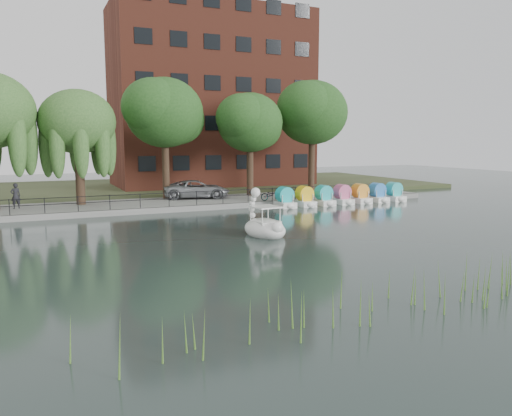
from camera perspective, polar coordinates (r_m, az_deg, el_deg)
ground_plane at (r=23.75m, az=2.85°, el=-4.37°), size 120.00×120.00×0.00m
promenade at (r=38.47m, az=-8.01°, el=0.53°), size 40.00×6.00×0.40m
kerb at (r=35.67m, az=-6.69°, el=-0.01°), size 40.00×0.25×0.40m
land_strip at (r=51.99m, az=-12.32°, el=2.27°), size 60.00×22.00×0.36m
railing at (r=35.74m, az=-6.81°, el=1.53°), size 32.00×0.05×1.00m
apartment_building at (r=53.79m, az=-5.11°, el=12.39°), size 20.00×10.07×18.00m
willow_mid at (r=37.83m, az=-19.75°, el=9.22°), size 5.32×5.32×8.15m
broadleaf_center at (r=39.90m, az=-10.42°, el=10.61°), size 6.00×6.00×9.25m
broadleaf_right at (r=41.64m, az=-0.70°, el=9.68°), size 5.40×5.40×8.32m
broadleaf_far at (r=45.53m, az=6.45°, el=10.74°), size 6.30×6.30×9.71m
minivan at (r=39.91m, az=-6.80°, el=2.30°), size 4.03×6.42×1.65m
bicycle at (r=38.20m, az=1.78°, el=1.61°), size 0.73×1.76×1.00m
pedestrian at (r=37.29m, az=-25.79°, el=1.45°), size 0.81×0.64×1.98m
swan_boat at (r=26.28m, az=0.94°, el=-1.98°), size 2.12×3.08×2.46m
pedal_boat_row at (r=39.85m, az=9.84°, el=1.33°), size 11.35×1.70×1.40m
reed_bank at (r=17.37m, az=23.57°, el=-7.51°), size 24.00×2.40×1.20m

